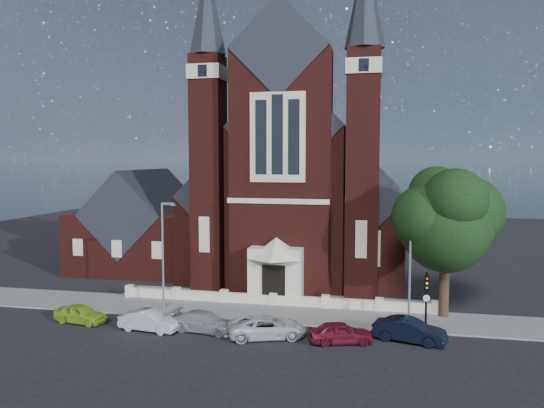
{
  "coord_description": "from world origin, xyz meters",
  "views": [
    {
      "loc": [
        8.04,
        -32.78,
        11.32
      ],
      "look_at": [
        -1.28,
        12.0,
        7.42
      ],
      "focal_mm": 35.0,
      "sensor_mm": 36.0,
      "label": 1
    }
  ],
  "objects_px": {
    "church": "(305,188)",
    "traffic_signal": "(426,293)",
    "car_navy": "(409,330)",
    "street_lamp_right": "(411,258)",
    "car_silver_a": "(150,321)",
    "parish_hall": "(145,229)",
    "street_lamp_left": "(164,249)",
    "car_white_suv": "(267,327)",
    "car_dark_red": "(341,333)",
    "street_tree": "(448,221)",
    "car_lime_van": "(81,314)",
    "car_silver_b": "(205,322)"
  },
  "relations": [
    {
      "from": "street_lamp_right",
      "to": "car_navy",
      "type": "xyz_separation_m",
      "value": [
        -0.23,
        -3.7,
        -3.87
      ]
    },
    {
      "from": "street_lamp_left",
      "to": "car_white_suv",
      "type": "distance_m",
      "value": 10.88
    },
    {
      "from": "street_lamp_right",
      "to": "traffic_signal",
      "type": "xyz_separation_m",
      "value": [
        0.91,
        -1.57,
        -2.02
      ]
    },
    {
      "from": "parish_hall",
      "to": "car_lime_van",
      "type": "distance_m",
      "value": 19.08
    },
    {
      "from": "church",
      "to": "street_lamp_left",
      "type": "relative_size",
      "value": 4.31
    },
    {
      "from": "street_tree",
      "to": "car_lime_van",
      "type": "height_order",
      "value": "street_tree"
    },
    {
      "from": "parish_hall",
      "to": "car_navy",
      "type": "height_order",
      "value": "parish_hall"
    },
    {
      "from": "car_navy",
      "to": "street_lamp_right",
      "type": "bearing_deg",
      "value": 11.37
    },
    {
      "from": "street_lamp_left",
      "to": "street_lamp_right",
      "type": "xyz_separation_m",
      "value": [
        18.0,
        0.0,
        0.0
      ]
    },
    {
      "from": "car_dark_red",
      "to": "parish_hall",
      "type": "bearing_deg",
      "value": 33.16
    },
    {
      "from": "parish_hall",
      "to": "street_lamp_right",
      "type": "xyz_separation_m",
      "value": [
        26.09,
        -14.0,
        0.59
      ]
    },
    {
      "from": "car_silver_a",
      "to": "car_navy",
      "type": "height_order",
      "value": "car_navy"
    },
    {
      "from": "street_lamp_left",
      "to": "traffic_signal",
      "type": "bearing_deg",
      "value": -4.76
    },
    {
      "from": "car_lime_van",
      "to": "car_navy",
      "type": "height_order",
      "value": "car_navy"
    },
    {
      "from": "traffic_signal",
      "to": "parish_hall",
      "type": "bearing_deg",
      "value": 150.02
    },
    {
      "from": "street_lamp_left",
      "to": "car_navy",
      "type": "bearing_deg",
      "value": -11.75
    },
    {
      "from": "street_tree",
      "to": "street_lamp_right",
      "type": "relative_size",
      "value": 1.32
    },
    {
      "from": "car_lime_van",
      "to": "car_white_suv",
      "type": "bearing_deg",
      "value": -82.3
    },
    {
      "from": "car_white_suv",
      "to": "car_navy",
      "type": "bearing_deg",
      "value": -102.63
    },
    {
      "from": "street_tree",
      "to": "car_navy",
      "type": "xyz_separation_m",
      "value": [
        -2.74,
        -5.4,
        -6.23
      ]
    },
    {
      "from": "street_lamp_left",
      "to": "car_dark_red",
      "type": "relative_size",
      "value": 2.05
    },
    {
      "from": "church",
      "to": "car_silver_a",
      "type": "xyz_separation_m",
      "value": [
        -6.83,
        -23.92,
        -7.51
      ]
    },
    {
      "from": "church",
      "to": "car_silver_a",
      "type": "distance_m",
      "value": 25.99
    },
    {
      "from": "car_lime_van",
      "to": "car_silver_b",
      "type": "distance_m",
      "value": 9.03
    },
    {
      "from": "car_silver_b",
      "to": "car_navy",
      "type": "distance_m",
      "value": 13.08
    },
    {
      "from": "street_tree",
      "to": "car_lime_van",
      "type": "xyz_separation_m",
      "value": [
        -24.83,
        -6.11,
        -6.31
      ]
    },
    {
      "from": "street_lamp_right",
      "to": "car_lime_van",
      "type": "height_order",
      "value": "street_lamp_right"
    },
    {
      "from": "church",
      "to": "traffic_signal",
      "type": "height_order",
      "value": "church"
    },
    {
      "from": "street_lamp_right",
      "to": "car_silver_a",
      "type": "distance_m",
      "value": 18.07
    },
    {
      "from": "car_white_suv",
      "to": "car_dark_red",
      "type": "relative_size",
      "value": 1.26
    },
    {
      "from": "street_lamp_left",
      "to": "car_lime_van",
      "type": "relative_size",
      "value": 2.13
    },
    {
      "from": "car_silver_a",
      "to": "street_tree",
      "type": "bearing_deg",
      "value": -64.61
    },
    {
      "from": "street_tree",
      "to": "car_silver_b",
      "type": "distance_m",
      "value": 18.08
    },
    {
      "from": "street_lamp_left",
      "to": "car_silver_a",
      "type": "distance_m",
      "value": 6.43
    },
    {
      "from": "traffic_signal",
      "to": "car_dark_red",
      "type": "xyz_separation_m",
      "value": [
        -5.3,
        -3.26,
        -1.91
      ]
    },
    {
      "from": "car_white_suv",
      "to": "street_lamp_right",
      "type": "bearing_deg",
      "value": -81.69
    },
    {
      "from": "car_silver_b",
      "to": "parish_hall",
      "type": "bearing_deg",
      "value": 43.48
    },
    {
      "from": "church",
      "to": "car_dark_red",
      "type": "distance_m",
      "value": 25.58
    },
    {
      "from": "car_silver_a",
      "to": "car_dark_red",
      "type": "height_order",
      "value": "car_silver_a"
    },
    {
      "from": "street_lamp_right",
      "to": "car_dark_red",
      "type": "height_order",
      "value": "street_lamp_right"
    },
    {
      "from": "car_white_suv",
      "to": "traffic_signal",
      "type": "bearing_deg",
      "value": -91.72
    },
    {
      "from": "street_lamp_left",
      "to": "car_navy",
      "type": "relative_size",
      "value": 1.82
    },
    {
      "from": "parish_hall",
      "to": "street_tree",
      "type": "distance_m",
      "value": 31.27
    },
    {
      "from": "car_lime_van",
      "to": "car_silver_b",
      "type": "xyz_separation_m",
      "value": [
        9.03,
        -0.03,
        0.01
      ]
    },
    {
      "from": "car_navy",
      "to": "street_tree",
      "type": "bearing_deg",
      "value": -11.94
    },
    {
      "from": "car_white_suv",
      "to": "parish_hall",
      "type": "bearing_deg",
      "value": 22.86
    },
    {
      "from": "traffic_signal",
      "to": "car_silver_a",
      "type": "distance_m",
      "value": 18.25
    },
    {
      "from": "traffic_signal",
      "to": "car_navy",
      "type": "distance_m",
      "value": 3.04
    },
    {
      "from": "car_silver_a",
      "to": "car_navy",
      "type": "xyz_separation_m",
      "value": [
        16.69,
        1.28,
        0.06
      ]
    },
    {
      "from": "parish_hall",
      "to": "car_dark_red",
      "type": "relative_size",
      "value": 3.1
    }
  ]
}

